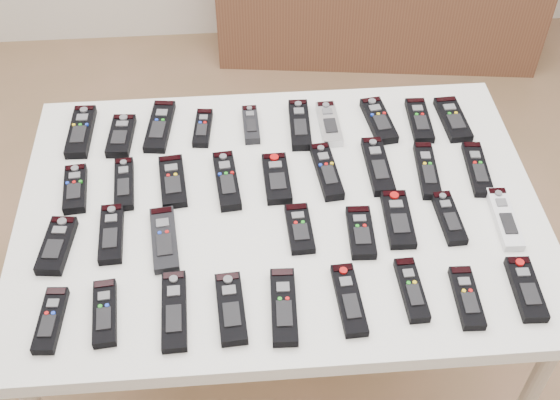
{
  "coord_description": "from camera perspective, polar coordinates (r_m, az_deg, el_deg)",
  "views": [
    {
      "loc": [
        -0.16,
        -1.12,
        2.0
      ],
      "look_at": [
        -0.07,
        0.02,
        0.8
      ],
      "focal_mm": 45.0,
      "sensor_mm": 36.0,
      "label": 1
    }
  ],
  "objects": [
    {
      "name": "remote_6",
      "position": [
        1.89,
        4.01,
        6.2
      ],
      "size": [
        0.05,
        0.17,
        0.02
      ],
      "primitive_type": "cube",
      "rotation": [
        0.0,
        0.0,
        0.02
      ],
      "color": "#B7B7BC",
      "rests_on": "table"
    },
    {
      "name": "remote_22",
      "position": [
        1.62,
        1.6,
        -2.33
      ],
      "size": [
        0.06,
        0.14,
        0.02
      ],
      "primitive_type": "cube",
      "rotation": [
        0.0,
        0.0,
        0.04
      ],
      "color": "black",
      "rests_on": "table"
    },
    {
      "name": "table",
      "position": [
        1.72,
        -0.0,
        -1.8
      ],
      "size": [
        1.25,
        0.88,
        0.78
      ],
      "color": "white",
      "rests_on": "ground"
    },
    {
      "name": "remote_35",
      "position": [
        1.59,
        19.36,
        -6.83
      ],
      "size": [
        0.06,
        0.16,
        0.02
      ],
      "primitive_type": "cube",
      "rotation": [
        0.0,
        0.0,
        -0.04
      ],
      "color": "black",
      "rests_on": "table"
    },
    {
      "name": "remote_23",
      "position": [
        1.62,
        6.59,
        -2.63
      ],
      "size": [
        0.06,
        0.15,
        0.02
      ],
      "primitive_type": "cube",
      "rotation": [
        0.0,
        0.0,
        -0.04
      ],
      "color": "black",
      "rests_on": "table"
    },
    {
      "name": "remote_18",
      "position": [
        1.82,
        15.74,
        2.44
      ],
      "size": [
        0.06,
        0.19,
        0.02
      ],
      "primitive_type": "cube",
      "rotation": [
        0.0,
        0.0,
        -0.08
      ],
      "color": "black",
      "rests_on": "table"
    },
    {
      "name": "remote_1",
      "position": [
        1.89,
        -12.79,
        5.1
      ],
      "size": [
        0.07,
        0.15,
        0.02
      ],
      "primitive_type": "cube",
      "rotation": [
        0.0,
        0.0,
        -0.07
      ],
      "color": "black",
      "rests_on": "table"
    },
    {
      "name": "remote_14",
      "position": [
        1.73,
        -0.27,
        1.77
      ],
      "size": [
        0.07,
        0.16,
        0.02
      ],
      "primitive_type": "cube",
      "rotation": [
        0.0,
        0.0,
        0.03
      ],
      "color": "black",
      "rests_on": "table"
    },
    {
      "name": "remote_12",
      "position": [
        1.74,
        -8.71,
        1.51
      ],
      "size": [
        0.08,
        0.17,
        0.02
      ],
      "primitive_type": "cube",
      "rotation": [
        0.0,
        0.0,
        0.1
      ],
      "color": "black",
      "rests_on": "table"
    },
    {
      "name": "remote_10",
      "position": [
        1.77,
        -16.31,
        0.88
      ],
      "size": [
        0.06,
        0.15,
        0.02
      ],
      "primitive_type": "cube",
      "rotation": [
        0.0,
        0.0,
        0.09
      ],
      "color": "black",
      "rests_on": "table"
    },
    {
      "name": "remote_33",
      "position": [
        1.53,
        10.64,
        -7.18
      ],
      "size": [
        0.05,
        0.16,
        0.02
      ],
      "primitive_type": "cube",
      "rotation": [
        0.0,
        0.0,
        0.03
      ],
      "color": "black",
      "rests_on": "table"
    },
    {
      "name": "remote_11",
      "position": [
        1.76,
        -12.55,
        1.29
      ],
      "size": [
        0.06,
        0.17,
        0.02
      ],
      "primitive_type": "cube",
      "rotation": [
        0.0,
        0.0,
        0.07
      ],
      "color": "black",
      "rests_on": "table"
    },
    {
      "name": "remote_31",
      "position": [
        1.48,
        0.31,
        -8.65
      ],
      "size": [
        0.06,
        0.19,
        0.02
      ],
      "primitive_type": "cube",
      "rotation": [
        0.0,
        0.0,
        -0.04
      ],
      "color": "black",
      "rests_on": "table"
    },
    {
      "name": "remote_20",
      "position": [
        1.65,
        -13.55,
        -2.68
      ],
      "size": [
        0.06,
        0.17,
        0.02
      ],
      "primitive_type": "cube",
      "rotation": [
        0.0,
        0.0,
        0.05
      ],
      "color": "black",
      "rests_on": "table"
    },
    {
      "name": "remote_32",
      "position": [
        1.5,
        5.63,
        -8.06
      ],
      "size": [
        0.06,
        0.18,
        0.02
      ],
      "primitive_type": "cube",
      "rotation": [
        0.0,
        0.0,
        0.05
      ],
      "color": "black",
      "rests_on": "table"
    },
    {
      "name": "remote_29",
      "position": [
        1.49,
        -8.59,
        -8.89
      ],
      "size": [
        0.06,
        0.19,
        0.02
      ],
      "primitive_type": "cube",
      "rotation": [
        0.0,
        0.0,
        0.03
      ],
      "color": "black",
      "rests_on": "table"
    },
    {
      "name": "remote_9",
      "position": [
        1.96,
        13.86,
        6.4
      ],
      "size": [
        0.07,
        0.17,
        0.02
      ],
      "primitive_type": "cube",
      "rotation": [
        0.0,
        0.0,
        0.05
      ],
      "color": "black",
      "rests_on": "table"
    },
    {
      "name": "remote_16",
      "position": [
        1.78,
        7.95,
        2.76
      ],
      "size": [
        0.06,
        0.19,
        0.02
      ],
      "primitive_type": "cube",
      "rotation": [
        0.0,
        0.0,
        0.01
      ],
      "color": "black",
      "rests_on": "table"
    },
    {
      "name": "remote_0",
      "position": [
        1.93,
        -15.88,
        5.37
      ],
      "size": [
        0.06,
        0.19,
        0.02
      ],
      "primitive_type": "cube",
      "rotation": [
        0.0,
        0.0,
        -0.03
      ],
      "color": "black",
      "rests_on": "table"
    },
    {
      "name": "remote_21",
      "position": [
        1.62,
        -9.39,
        -3.16
      ],
      "size": [
        0.07,
        0.19,
        0.02
      ],
      "primitive_type": "cube",
      "rotation": [
        0.0,
        0.0,
        0.1
      ],
      "color": "black",
      "rests_on": "table"
    },
    {
      "name": "remote_19",
      "position": [
        1.66,
        -17.69,
        -3.54
      ],
      "size": [
        0.08,
        0.16,
        0.02
      ],
      "primitive_type": "cube",
      "rotation": [
        0.0,
        0.0,
        -0.12
      ],
      "color": "black",
      "rests_on": "table"
    },
    {
      "name": "remote_30",
      "position": [
        1.48,
        -4.01,
        -8.77
      ],
      "size": [
        0.07,
        0.18,
        0.02
      ],
      "primitive_type": "cube",
      "rotation": [
        0.0,
        0.0,
        0.06
      ],
      "color": "black",
      "rests_on": "table"
    },
    {
      "name": "remote_13",
      "position": [
        1.73,
        -4.34,
        1.58
      ],
      "size": [
        0.07,
        0.19,
        0.02
      ],
      "primitive_type": "cube",
      "rotation": [
        0.0,
        0.0,
        0.09
      ],
      "color": "black",
      "rests_on": "table"
    },
    {
      "name": "remote_3",
      "position": [
        1.88,
        -6.3,
        5.84
      ],
      "size": [
        0.06,
        0.14,
        0.02
      ],
      "primitive_type": "cube",
      "rotation": [
        0.0,
        0.0,
        -0.1
      ],
      "color": "black",
      "rests_on": "table"
    },
    {
      "name": "remote_24",
      "position": [
        1.66,
        9.57,
        -1.54
      ],
      "size": [
        0.07,
        0.17,
        0.02
      ],
      "primitive_type": "cube",
      "rotation": [
        0.0,
        0.0,
        -0.04
      ],
      "color": "black",
      "rests_on": "table"
    },
    {
      "name": "remote_7",
      "position": [
        1.91,
        8.02,
        6.42
      ],
      "size": [
        0.08,
        0.18,
        0.02
      ],
      "primitive_type": "cube",
      "rotation": [
        0.0,
        0.0,
        0.12
      ],
      "color": "black",
      "rests_on": "table"
    },
    {
      "name": "ground",
      "position": [
        2.3,
        1.75,
        -14.28
      ],
      "size": [
        4.0,
        4.0,
        0.0
      ],
      "primitive_type": "plane",
      "color": "olive",
      "rests_on": "ground"
    },
    {
      "name": "remote_2",
      "position": [
        1.9,
        -9.75,
        5.92
      ],
      "size": [
        0.08,
        0.2,
        0.02
      ],
      "primitive_type": "cube",
      "rotation": [
        0.0,
        0.0,
        -0.12
      ],
      "color": "black",
      "rests_on": "table"
    },
    {
      "name": "remote_5",
      "position": [
        1.88,
        1.62,
        6.14
      ],
      "size": [
        0.06,
        0.19,
        0.02
      ],
      "primitive_type": "cube",
      "rotation": [
        0.0,
        0.0,
        -0.03
      ],
      "color": "black",
      "rests_on": "table"
    },
    {
      "name": "remote_34",
      "position": [
        1.54,
        14.94,
        -7.67
      ],
      "size": [
        0.05,
        0.16,
        0.02
      ],
      "primitive_type": "cube",
      "rotation": [
        0.0,
        0.0,
        -0.04
      ],
      "color": "black",
      "rests_on": "table"
    },
    {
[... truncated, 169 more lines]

